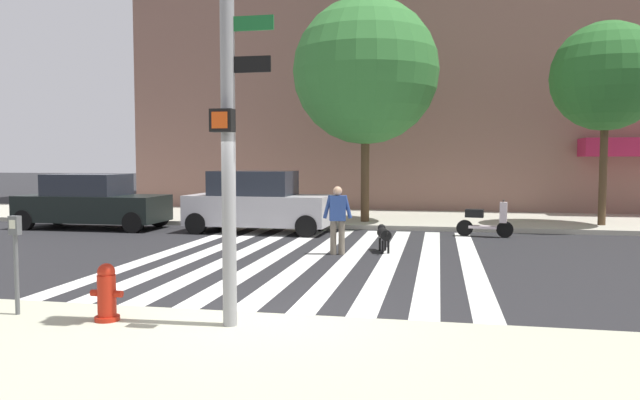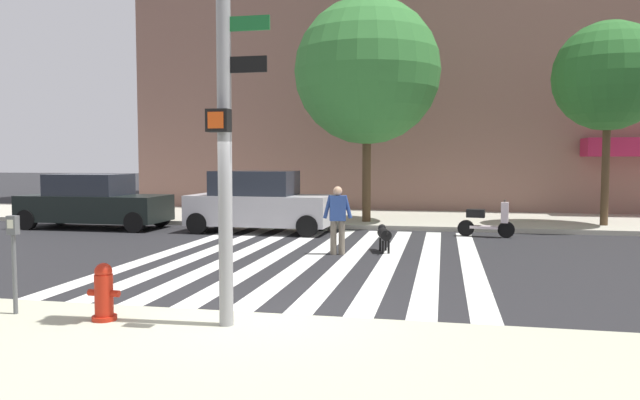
{
  "view_description": "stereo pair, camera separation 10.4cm",
  "coord_description": "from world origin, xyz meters",
  "px_view_note": "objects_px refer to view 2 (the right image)",
  "views": [
    {
      "loc": [
        2.35,
        -7.86,
        2.27
      ],
      "look_at": [
        -0.35,
        5.68,
        1.34
      ],
      "focal_mm": 33.53,
      "sensor_mm": 36.0,
      "label": 1
    },
    {
      "loc": [
        2.45,
        -7.84,
        2.27
      ],
      "look_at": [
        -0.35,
        5.68,
        1.34
      ],
      "focal_mm": 33.53,
      "sensor_mm": 36.0,
      "label": 2
    }
  ],
  "objects_px": {
    "traffic_light_pole": "(223,59)",
    "dog_on_leash": "(384,234)",
    "street_tree_middle": "(608,77)",
    "parked_car_near_curb": "(94,202)",
    "pedestrian_dog_walker": "(338,216)",
    "parked_car_behind_first": "(259,203)",
    "fire_hydrant": "(104,292)",
    "street_tree_nearest": "(367,72)",
    "parking_meter_second_along": "(14,251)",
    "parked_scooter": "(486,221)"
  },
  "relations": [
    {
      "from": "traffic_light_pole",
      "to": "pedestrian_dog_walker",
      "type": "bearing_deg",
      "value": 88.1
    },
    {
      "from": "parked_scooter",
      "to": "pedestrian_dog_walker",
      "type": "distance_m",
      "value": 5.56
    },
    {
      "from": "parked_car_near_curb",
      "to": "parked_scooter",
      "type": "xyz_separation_m",
      "value": [
        12.63,
        0.28,
        -0.39
      ]
    },
    {
      "from": "parking_meter_second_along",
      "to": "parked_scooter",
      "type": "xyz_separation_m",
      "value": [
        7.0,
        11.03,
        -0.55
      ]
    },
    {
      "from": "parking_meter_second_along",
      "to": "pedestrian_dog_walker",
      "type": "distance_m",
      "value": 7.66
    },
    {
      "from": "street_tree_middle",
      "to": "parked_car_near_curb",
      "type": "bearing_deg",
      "value": -169.86
    },
    {
      "from": "parked_car_behind_first",
      "to": "dog_on_leash",
      "type": "distance_m",
      "value": 5.33
    },
    {
      "from": "parked_car_behind_first",
      "to": "street_tree_nearest",
      "type": "xyz_separation_m",
      "value": [
        3.06,
        2.56,
        4.33
      ]
    },
    {
      "from": "parked_car_near_curb",
      "to": "traffic_light_pole",
      "type": "bearing_deg",
      "value": -51.05
    },
    {
      "from": "parked_car_behind_first",
      "to": "parked_scooter",
      "type": "xyz_separation_m",
      "value": [
        6.9,
        0.28,
        -0.45
      ]
    },
    {
      "from": "traffic_light_pole",
      "to": "pedestrian_dog_walker",
      "type": "height_order",
      "value": "traffic_light_pole"
    },
    {
      "from": "traffic_light_pole",
      "to": "street_tree_middle",
      "type": "height_order",
      "value": "street_tree_middle"
    },
    {
      "from": "parked_car_near_curb",
      "to": "dog_on_leash",
      "type": "bearing_deg",
      "value": -17.74
    },
    {
      "from": "parked_car_behind_first",
      "to": "pedestrian_dog_walker",
      "type": "height_order",
      "value": "parked_car_behind_first"
    },
    {
      "from": "traffic_light_pole",
      "to": "dog_on_leash",
      "type": "relative_size",
      "value": 5.4
    },
    {
      "from": "dog_on_leash",
      "to": "pedestrian_dog_walker",
      "type": "bearing_deg",
      "value": -148.48
    },
    {
      "from": "fire_hydrant",
      "to": "parked_scooter",
      "type": "relative_size",
      "value": 0.47
    },
    {
      "from": "parked_car_near_curb",
      "to": "dog_on_leash",
      "type": "relative_size",
      "value": 4.45
    },
    {
      "from": "parking_meter_second_along",
      "to": "street_tree_nearest",
      "type": "xyz_separation_m",
      "value": [
        3.16,
        13.31,
        4.23
      ]
    },
    {
      "from": "dog_on_leash",
      "to": "street_tree_nearest",
      "type": "bearing_deg",
      "value": 101.55
    },
    {
      "from": "parking_meter_second_along",
      "to": "street_tree_nearest",
      "type": "relative_size",
      "value": 0.18
    },
    {
      "from": "parked_car_near_curb",
      "to": "pedestrian_dog_walker",
      "type": "height_order",
      "value": "parked_car_near_curb"
    },
    {
      "from": "fire_hydrant",
      "to": "traffic_light_pole",
      "type": "bearing_deg",
      "value": 1.66
    },
    {
      "from": "pedestrian_dog_walker",
      "to": "parking_meter_second_along",
      "type": "bearing_deg",
      "value": -115.42
    },
    {
      "from": "dog_on_leash",
      "to": "parked_scooter",
      "type": "bearing_deg",
      "value": 52.48
    },
    {
      "from": "street_tree_nearest",
      "to": "dog_on_leash",
      "type": "distance_m",
      "value": 7.59
    },
    {
      "from": "parking_meter_second_along",
      "to": "dog_on_leash",
      "type": "bearing_deg",
      "value": 60.15
    },
    {
      "from": "street_tree_middle",
      "to": "pedestrian_dog_walker",
      "type": "relative_size",
      "value": 3.99
    },
    {
      "from": "dog_on_leash",
      "to": "fire_hydrant",
      "type": "bearing_deg",
      "value": -111.26
    },
    {
      "from": "parked_scooter",
      "to": "dog_on_leash",
      "type": "bearing_deg",
      "value": -127.52
    },
    {
      "from": "parked_car_behind_first",
      "to": "parked_scooter",
      "type": "distance_m",
      "value": 6.92
    },
    {
      "from": "pedestrian_dog_walker",
      "to": "street_tree_nearest",
      "type": "bearing_deg",
      "value": 91.1
    },
    {
      "from": "fire_hydrant",
      "to": "parked_scooter",
      "type": "bearing_deg",
      "value": 63.09
    },
    {
      "from": "parking_meter_second_along",
      "to": "fire_hydrant",
      "type": "bearing_deg",
      "value": -1.87
    },
    {
      "from": "street_tree_nearest",
      "to": "pedestrian_dog_walker",
      "type": "bearing_deg",
      "value": -88.9
    },
    {
      "from": "parked_car_near_curb",
      "to": "parked_scooter",
      "type": "height_order",
      "value": "parked_car_near_curb"
    },
    {
      "from": "parking_meter_second_along",
      "to": "street_tree_middle",
      "type": "xyz_separation_m",
      "value": [
        10.88,
        13.7,
        3.9
      ]
    },
    {
      "from": "parked_car_near_curb",
      "to": "parked_scooter",
      "type": "relative_size",
      "value": 2.94
    },
    {
      "from": "fire_hydrant",
      "to": "street_tree_nearest",
      "type": "bearing_deg",
      "value": 82.39
    },
    {
      "from": "street_tree_nearest",
      "to": "dog_on_leash",
      "type": "bearing_deg",
      "value": -78.45
    },
    {
      "from": "parked_car_near_curb",
      "to": "parked_scooter",
      "type": "distance_m",
      "value": 12.64
    },
    {
      "from": "fire_hydrant",
      "to": "street_tree_middle",
      "type": "distance_m",
      "value": 17.28
    },
    {
      "from": "dog_on_leash",
      "to": "parked_car_near_curb",
      "type": "bearing_deg",
      "value": 162.26
    },
    {
      "from": "parked_car_behind_first",
      "to": "pedestrian_dog_walker",
      "type": "xyz_separation_m",
      "value": [
        3.19,
        -3.83,
        -0.01
      ]
    },
    {
      "from": "traffic_light_pole",
      "to": "street_tree_middle",
      "type": "xyz_separation_m",
      "value": [
        7.83,
        13.7,
        1.41
      ]
    },
    {
      "from": "parked_car_near_curb",
      "to": "street_tree_middle",
      "type": "xyz_separation_m",
      "value": [
        16.51,
        2.95,
        4.07
      ]
    },
    {
      "from": "traffic_light_pole",
      "to": "street_tree_middle",
      "type": "relative_size",
      "value": 0.89
    },
    {
      "from": "parked_scooter",
      "to": "street_tree_nearest",
      "type": "xyz_separation_m",
      "value": [
        -3.84,
        2.28,
        4.78
      ]
    },
    {
      "from": "street_tree_nearest",
      "to": "parked_car_near_curb",
      "type": "bearing_deg",
      "value": -163.77
    },
    {
      "from": "parked_car_near_curb",
      "to": "parked_scooter",
      "type": "bearing_deg",
      "value": 1.27
    }
  ]
}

